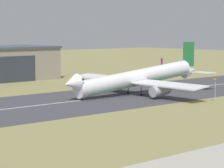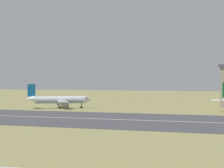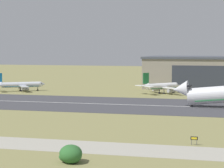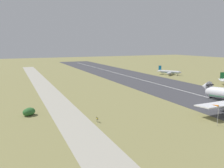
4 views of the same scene
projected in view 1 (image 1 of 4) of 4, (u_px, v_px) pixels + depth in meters
The scene contains 6 objects.
ground_plane at pixel (158, 135), 107.34m from camera, with size 713.41×713.41×0.00m, color olive.
runway_strip at pixel (22, 107), 144.82m from camera, with size 473.41×44.75×0.06m, color #3D3D42.
runway_centreline at pixel (22, 107), 144.81m from camera, with size 426.07×0.70×0.01m, color silver.
airplane_landing at pixel (136, 78), 173.25m from camera, with size 58.85×56.90×16.73m.
airplane_parked_centre at pixel (158, 70), 240.34m from camera, with size 18.77×18.63×8.53m.
windsock_pole at pixel (214, 81), 154.67m from camera, with size 2.39×1.32×6.91m.
Camera 1 is at (-77.59, -21.66, 21.47)m, focal length 85.00 mm.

